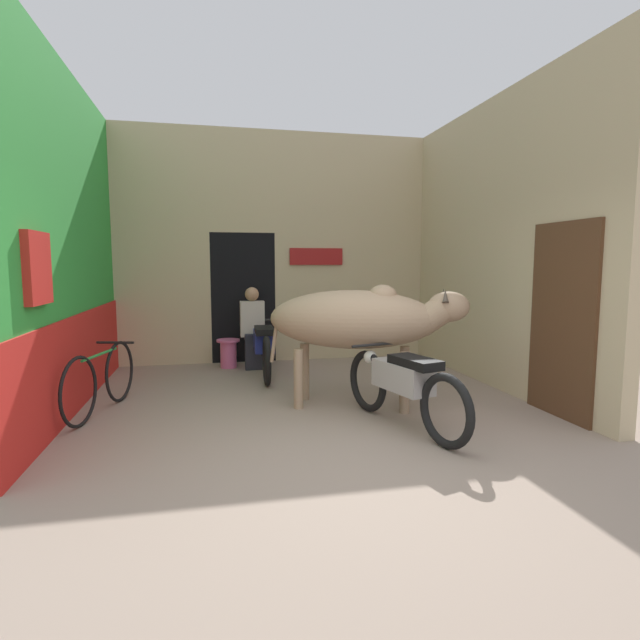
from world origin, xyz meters
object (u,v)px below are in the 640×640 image
(cow, at_px, (360,320))
(shopkeeper_seated, at_px, (253,325))
(bicycle, at_px, (101,380))
(plastic_stool, at_px, (228,353))
(motorcycle_near, at_px, (403,384))
(motorcycle_far, at_px, (264,345))

(cow, xyz_separation_m, shopkeeper_seated, (-1.03, 2.43, -0.32))
(bicycle, height_order, plastic_stool, bicycle)
(motorcycle_near, distance_m, motorcycle_far, 2.94)
(cow, distance_m, bicycle, 2.97)
(motorcycle_near, relative_size, motorcycle_far, 0.96)
(motorcycle_far, bearing_deg, bicycle, -141.92)
(cow, distance_m, motorcycle_near, 1.02)
(bicycle, distance_m, plastic_stool, 2.63)
(cow, xyz_separation_m, plastic_stool, (-1.42, 2.54, -0.77))
(bicycle, relative_size, plastic_stool, 3.62)
(cow, xyz_separation_m, bicycle, (-2.88, 0.36, -0.64))
(cow, bearing_deg, plastic_stool, 119.11)
(motorcycle_near, xyz_separation_m, shopkeeper_seated, (-1.24, 3.26, 0.23))
(motorcycle_near, bearing_deg, bicycle, 158.97)
(motorcycle_near, distance_m, bicycle, 3.30)
(cow, relative_size, motorcycle_near, 1.19)
(motorcycle_far, height_order, shopkeeper_seated, shopkeeper_seated)
(motorcycle_near, xyz_separation_m, motorcycle_far, (-1.12, 2.72, -0.00))
(cow, height_order, motorcycle_far, cow)
(shopkeeper_seated, bearing_deg, plastic_stool, 163.60)
(cow, xyz_separation_m, motorcycle_near, (0.21, -0.83, -0.56))
(motorcycle_far, relative_size, bicycle, 1.22)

